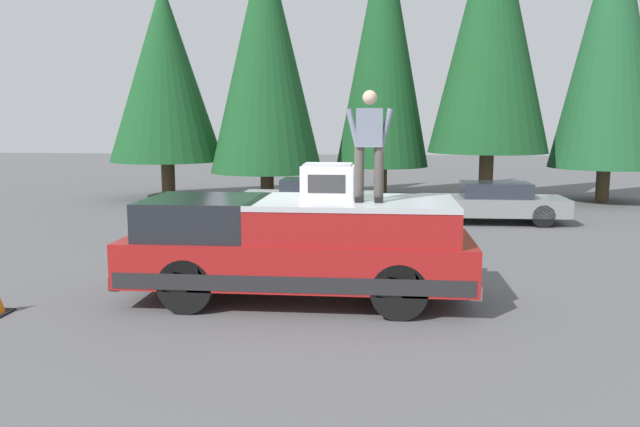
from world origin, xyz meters
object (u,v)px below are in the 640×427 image
at_px(compressor_unit, 328,181).
at_px(parked_car_silver, 311,198).
at_px(pickup_truck, 299,247).
at_px(person_on_truck_bed, 369,143).
at_px(parked_car_grey, 492,202).

bearing_deg(compressor_unit, parked_car_silver, 8.24).
bearing_deg(pickup_truck, compressor_unit, -68.15).
distance_m(compressor_unit, person_on_truck_bed, 1.00).
height_order(person_on_truck_bed, parked_car_silver, person_on_truck_bed).
relative_size(compressor_unit, parked_car_grey, 0.20).
xyz_separation_m(compressor_unit, parked_car_grey, (8.27, -3.99, -1.35)).
distance_m(pickup_truck, parked_car_silver, 9.06).
bearing_deg(compressor_unit, parked_car_grey, -25.74).
relative_size(pickup_truck, parked_car_silver, 1.35).
xyz_separation_m(pickup_truck, parked_car_silver, (9.01, 0.82, -0.29)).
bearing_deg(parked_car_grey, compressor_unit, 154.26).
bearing_deg(parked_car_grey, person_on_truck_bed, 159.03).
bearing_deg(person_on_truck_bed, parked_car_silver, 11.85).
relative_size(compressor_unit, person_on_truck_bed, 0.50).
distance_m(person_on_truck_bed, parked_car_silver, 9.64).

